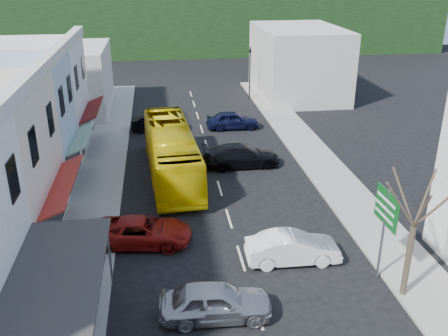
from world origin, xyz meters
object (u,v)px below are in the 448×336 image
car_silver (216,303)px  pedestrian_left (97,241)px  car_white (293,248)px  car_red (142,231)px  bus (171,154)px  direction_sign (383,235)px  street_tree (414,227)px  traffic_signal (250,73)px

car_silver → pedestrian_left: bearing=48.2°
car_white → car_red: (-7.04, 2.59, 0.00)m
bus → car_silver: 14.55m
direction_sign → car_white: bearing=151.1°
street_tree → direction_sign: bearing=109.3°
traffic_signal → car_white: bearing=65.7°
bus → car_red: size_ratio=2.52×
bus → street_tree: 17.01m
street_tree → car_red: bearing=152.1°
car_red → car_silver: bearing=-146.8°
car_silver → pedestrian_left: 7.06m
bus → car_white: 12.19m
pedestrian_left → street_tree: (13.04, -4.69, 2.37)m
car_white → traffic_signal: size_ratio=0.83×
car_white → pedestrian_left: pedestrian_left is taller
car_silver → car_red: bearing=28.9°
car_white → direction_sign: bearing=-116.2°
car_silver → pedestrian_left: size_ratio=2.59×
car_silver → car_white: same height
bus → street_tree: (9.17, -14.21, 1.82)m
car_white → bus: bearing=26.7°
car_silver → car_white: size_ratio=1.00×
bus → pedestrian_left: 10.29m
car_silver → car_red: 6.77m
car_white → car_red: 7.50m
street_tree → pedestrian_left: bearing=160.2°
car_silver → car_white: bearing=-46.5°
car_silver → street_tree: 8.46m
car_red → traffic_signal: (10.50, 27.13, 1.94)m
car_white → pedestrian_left: size_ratio=2.59×
street_tree → traffic_signal: street_tree is taller
car_white → traffic_signal: (3.45, 29.72, 1.94)m
car_white → street_tree: bearing=-128.0°
car_silver → direction_sign: bearing=-74.4°
pedestrian_left → traffic_signal: 30.96m
bus → car_red: 8.64m
car_white → car_red: bearing=71.1°
car_red → pedestrian_left: 2.35m
car_silver → street_tree: bearing=-85.2°
car_white → direction_sign: (3.45, -1.80, 1.50)m
car_silver → street_tree: street_tree is taller
direction_sign → bus: bearing=122.8°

